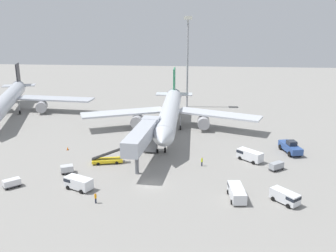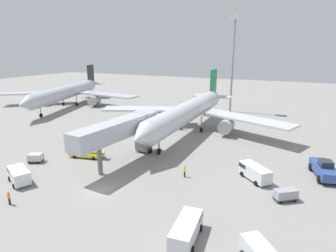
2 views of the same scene
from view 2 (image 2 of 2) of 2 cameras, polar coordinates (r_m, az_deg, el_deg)
The scene contains 15 objects.
ground_plane at distance 38.35m, azimuth -13.85°, elevation -12.80°, with size 300.00×300.00×0.00m, color gray.
airplane_at_gate at distance 61.88m, azimuth 4.57°, elevation 3.08°, with size 44.64×46.95×12.67m.
jet_bridge at distance 44.72m, azimuth -9.34°, elevation -0.85°, with size 4.93×17.75×7.34m.
pushback_tug at distance 46.24m, azimuth 29.30°, elevation -7.72°, with size 3.82×6.91×2.68m.
belt_loader_truck at distance 49.74m, azimuth -16.30°, elevation -5.35°, with size 6.08×3.26×2.90m.
service_van_mid_center at distance 41.67m, azimuth 17.23°, elevation -8.89°, with size 5.00×4.91×2.07m.
service_van_near_right at distance 28.84m, azimuth 3.86°, elevation -20.12°, with size 2.73×5.65×1.87m.
service_van_far_left at distance 44.17m, azimuth -28.20°, elevation -8.74°, with size 5.06×3.84×1.99m.
baggage_cart_outer_left at distance 50.62m, azimuth -25.45°, elevation -5.85°, with size 2.58×2.26×1.43m.
baggage_cart_far_right at distance 37.67m, azimuth 22.92°, elevation -12.77°, with size 2.90×2.61×1.47m.
ground_crew_worker_foreground at distance 38.85m, azimuth -29.76°, elevation -12.59°, with size 0.44×0.44×1.74m.
ground_crew_worker_midground at distance 40.71m, azimuth 3.43°, elevation -9.18°, with size 0.45×0.45×1.75m.
safety_cone_alpha at distance 60.86m, azimuth -19.45°, elevation -2.22°, with size 0.46×0.46×0.70m.
airplane_background at distance 96.09m, azimuth -19.73°, elevation 6.55°, with size 45.29×46.61×12.27m.
apron_light_mast at distance 83.31m, azimuth 13.29°, elevation 15.46°, with size 2.40×2.40×26.90m.
Camera 2 is at (22.15, -25.74, 17.81)m, focal length 29.80 mm.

